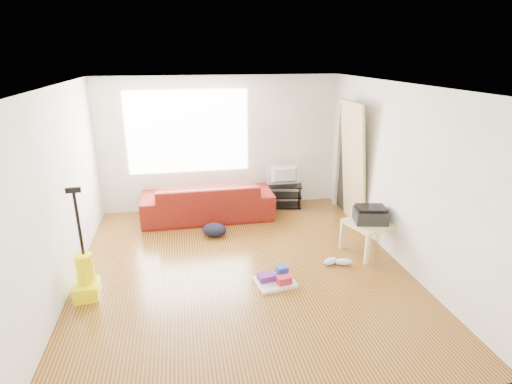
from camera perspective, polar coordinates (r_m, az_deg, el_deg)
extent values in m
cube|color=#422C10|center=(5.73, -1.94, -10.90)|extent=(4.50, 5.00, 0.01)
cube|color=silver|center=(4.96, -2.28, 14.90)|extent=(4.50, 5.00, 0.01)
cube|color=silver|center=(7.61, -5.04, 6.87)|extent=(4.50, 0.01, 2.50)
cube|color=silver|center=(2.99, 5.56, -13.88)|extent=(4.50, 0.01, 2.50)
cube|color=silver|center=(5.37, -26.54, -0.47)|extent=(0.01, 5.00, 2.50)
cube|color=silver|center=(5.96, 19.80, 2.28)|extent=(0.01, 5.00, 2.50)
cube|color=white|center=(7.50, -9.69, 8.45)|extent=(2.20, 0.01, 1.50)
cube|color=beige|center=(7.07, 14.30, 3.29)|extent=(0.06, 0.08, 2.00)
cube|color=beige|center=(7.87, 11.59, 5.10)|extent=(0.06, 0.08, 2.00)
cube|color=beige|center=(7.27, 13.49, 12.17)|extent=(0.06, 0.98, 0.08)
cube|color=black|center=(7.48, 13.11, 4.25)|extent=(0.01, 0.86, 1.98)
imported|color=#520C07|center=(7.44, -6.81, -3.61)|extent=(2.34, 0.92, 0.68)
cube|color=black|center=(7.90, 4.02, -1.88)|extent=(0.72, 0.51, 0.02)
cube|color=black|center=(7.83, 4.06, -0.47)|extent=(0.72, 0.51, 0.02)
cube|color=black|center=(7.76, 4.09, 0.96)|extent=(0.72, 0.51, 0.02)
cylinder|color=black|center=(7.68, 1.87, -0.90)|extent=(0.02, 0.02, 0.45)
cylinder|color=black|center=(7.98, 1.87, -0.12)|extent=(0.02, 0.02, 0.45)
cylinder|color=black|center=(7.70, 6.32, -0.95)|extent=(0.02, 0.02, 0.45)
cylinder|color=black|center=(8.00, 6.16, -0.17)|extent=(0.02, 0.02, 0.45)
imported|color=black|center=(7.70, 4.13, 2.40)|extent=(0.66, 0.09, 0.38)
cube|color=tan|center=(6.20, 15.91, -4.37)|extent=(0.76, 0.76, 0.05)
cube|color=tan|center=(5.96, 15.59, -8.00)|extent=(0.05, 0.05, 0.44)
cube|color=tan|center=(6.31, 12.18, -6.08)|extent=(0.05, 0.05, 0.44)
cube|color=tan|center=(6.32, 19.24, -6.75)|extent=(0.05, 0.05, 0.44)
cube|color=tan|center=(6.66, 15.82, -5.02)|extent=(0.05, 0.05, 0.44)
cube|color=black|center=(6.16, 16.02, -3.29)|extent=(0.53, 0.44, 0.20)
cube|color=black|center=(6.11, 16.13, -2.24)|extent=(0.47, 0.39, 0.04)
cylinder|color=#2339AC|center=(7.25, -9.74, -4.39)|extent=(0.32, 0.32, 0.29)
cylinder|color=white|center=(7.20, -9.78, -2.84)|extent=(0.11, 0.11, 0.10)
cube|color=silver|center=(5.39, 2.71, -12.74)|extent=(0.57, 0.48, 0.04)
cube|color=#A71D2B|center=(5.31, 4.03, -12.42)|extent=(0.20, 0.15, 0.10)
cube|color=#561A70|center=(5.38, 1.52, -12.02)|extent=(0.25, 0.20, 0.08)
cube|color=#2036A5|center=(5.46, 3.75, -11.22)|extent=(0.16, 0.14, 0.14)
ellipsoid|color=black|center=(6.70, -5.92, -6.24)|extent=(0.47, 0.42, 0.22)
ellipsoid|color=silver|center=(5.91, 10.60, -9.70)|extent=(0.26, 0.19, 0.10)
ellipsoid|color=silver|center=(5.93, 12.42, -9.72)|extent=(0.26, 0.15, 0.10)
cube|color=#F3EF03|center=(5.51, -22.96, -12.77)|extent=(0.32, 0.36, 0.19)
cylinder|color=#F3EF03|center=(5.42, -23.24, -9.97)|extent=(0.21, 0.21, 0.37)
cylinder|color=black|center=(5.21, -24.01, -4.20)|extent=(0.04, 0.04, 0.79)
cube|color=black|center=(5.06, -24.67, 0.24)|extent=(0.17, 0.05, 0.06)
cube|color=tan|center=(7.38, 13.07, -4.20)|extent=(0.27, 0.86, 2.13)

